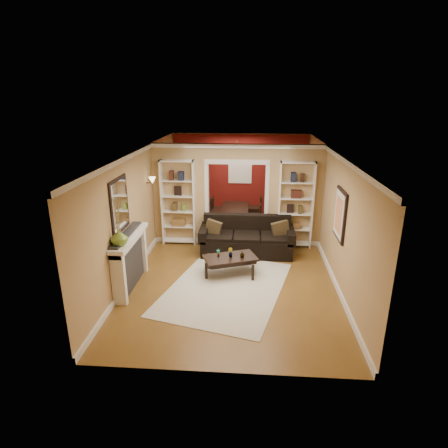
# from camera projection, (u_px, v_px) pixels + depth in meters

# --- Properties ---
(floor) EXTENTS (8.00, 8.00, 0.00)m
(floor) POSITION_uv_depth(u_px,v_px,m) (234.00, 260.00, 9.29)
(floor) COLOR brown
(floor) RESTS_ON ground
(ceiling) EXTENTS (8.00, 8.00, 0.00)m
(ceiling) POSITION_uv_depth(u_px,v_px,m) (235.00, 150.00, 8.41)
(ceiling) COLOR white
(ceiling) RESTS_ON ground
(wall_back) EXTENTS (8.00, 0.00, 8.00)m
(wall_back) POSITION_uv_depth(u_px,v_px,m) (240.00, 174.00, 12.62)
(wall_back) COLOR tan
(wall_back) RESTS_ON ground
(wall_front) EXTENTS (8.00, 0.00, 8.00)m
(wall_front) POSITION_uv_depth(u_px,v_px,m) (221.00, 291.00, 5.08)
(wall_front) COLOR tan
(wall_front) RESTS_ON ground
(wall_left) EXTENTS (0.00, 8.00, 8.00)m
(wall_left) POSITION_uv_depth(u_px,v_px,m) (141.00, 206.00, 9.00)
(wall_left) COLOR tan
(wall_left) RESTS_ON ground
(wall_right) EXTENTS (0.00, 8.00, 8.00)m
(wall_right) POSITION_uv_depth(u_px,v_px,m) (331.00, 210.00, 8.69)
(wall_right) COLOR tan
(wall_right) RESTS_ON ground
(partition_wall) EXTENTS (4.50, 0.15, 2.70)m
(partition_wall) POSITION_uv_depth(u_px,v_px,m) (237.00, 195.00, 9.98)
(partition_wall) COLOR tan
(partition_wall) RESTS_ON floor
(red_back_panel) EXTENTS (4.44, 0.04, 2.64)m
(red_back_panel) POSITION_uv_depth(u_px,v_px,m) (240.00, 175.00, 12.60)
(red_back_panel) COLOR maroon
(red_back_panel) RESTS_ON floor
(dining_window) EXTENTS (0.78, 0.03, 0.98)m
(dining_window) POSITION_uv_depth(u_px,v_px,m) (240.00, 169.00, 12.49)
(dining_window) COLOR #8CA5CC
(dining_window) RESTS_ON wall_back
(area_rug) EXTENTS (2.99, 3.63, 0.01)m
(area_rug) POSITION_uv_depth(u_px,v_px,m) (226.00, 288.00, 7.94)
(area_rug) COLOR beige
(area_rug) RESTS_ON floor
(sofa) EXTENTS (2.39, 1.03, 0.93)m
(sofa) POSITION_uv_depth(u_px,v_px,m) (247.00, 236.00, 9.54)
(sofa) COLOR black
(sofa) RESTS_ON floor
(pillow_left) EXTENTS (0.41, 0.22, 0.40)m
(pillow_left) POSITION_uv_depth(u_px,v_px,m) (214.00, 229.00, 9.52)
(pillow_left) COLOR #4F4022
(pillow_left) RESTS_ON sofa
(pillow_right) EXTENTS (0.44, 0.21, 0.43)m
(pillow_right) POSITION_uv_depth(u_px,v_px,m) (281.00, 230.00, 9.40)
(pillow_right) COLOR #4F4022
(pillow_right) RESTS_ON sofa
(coffee_table) EXTENTS (1.30, 0.99, 0.44)m
(coffee_table) POSITION_uv_depth(u_px,v_px,m) (230.00, 266.00, 8.46)
(coffee_table) COLOR black
(coffee_table) RESTS_ON floor
(plant_left) EXTENTS (0.11, 0.09, 0.18)m
(plant_left) POSITION_uv_depth(u_px,v_px,m) (218.00, 253.00, 8.38)
(plant_left) COLOR #336626
(plant_left) RESTS_ON coffee_table
(plant_center) EXTENTS (0.15, 0.15, 0.21)m
(plant_center) POSITION_uv_depth(u_px,v_px,m) (230.00, 253.00, 8.36)
(plant_center) COLOR #336626
(plant_center) RESTS_ON coffee_table
(plant_right) EXTENTS (0.12, 0.12, 0.19)m
(plant_right) POSITION_uv_depth(u_px,v_px,m) (242.00, 253.00, 8.34)
(plant_right) COLOR #336626
(plant_right) RESTS_ON coffee_table
(bookshelf_left) EXTENTS (0.90, 0.30, 2.30)m
(bookshelf_left) POSITION_uv_depth(u_px,v_px,m) (178.00, 203.00, 9.99)
(bookshelf_left) COLOR white
(bookshelf_left) RESTS_ON floor
(bookshelf_right) EXTENTS (0.90, 0.30, 2.30)m
(bookshelf_right) POSITION_uv_depth(u_px,v_px,m) (295.00, 205.00, 9.78)
(bookshelf_right) COLOR white
(bookshelf_right) RESTS_ON floor
(fireplace) EXTENTS (0.32, 1.70, 1.16)m
(fireplace) POSITION_uv_depth(u_px,v_px,m) (131.00, 261.00, 7.83)
(fireplace) COLOR white
(fireplace) RESTS_ON floor
(vase) EXTENTS (0.41, 0.41, 0.33)m
(vase) POSITION_uv_depth(u_px,v_px,m) (119.00, 237.00, 7.07)
(vase) COLOR olive
(vase) RESTS_ON fireplace
(mirror) EXTENTS (0.03, 0.95, 1.10)m
(mirror) POSITION_uv_depth(u_px,v_px,m) (119.00, 205.00, 7.44)
(mirror) COLOR silver
(mirror) RESTS_ON wall_left
(wall_sconce) EXTENTS (0.18, 0.18, 0.22)m
(wall_sconce) POSITION_uv_depth(u_px,v_px,m) (150.00, 181.00, 9.36)
(wall_sconce) COLOR #FFE0A5
(wall_sconce) RESTS_ON wall_left
(framed_art) EXTENTS (0.04, 0.85, 1.05)m
(framed_art) POSITION_uv_depth(u_px,v_px,m) (340.00, 215.00, 7.69)
(framed_art) COLOR black
(framed_art) RESTS_ON wall_right
(dining_table) EXTENTS (1.51, 0.84, 0.53)m
(dining_table) POSITION_uv_depth(u_px,v_px,m) (236.00, 216.00, 11.84)
(dining_table) COLOR black
(dining_table) RESTS_ON floor
(dining_chair_nw) EXTENTS (0.52, 0.52, 0.90)m
(dining_chair_nw) POSITION_uv_depth(u_px,v_px,m) (218.00, 212.00, 11.54)
(dining_chair_nw) COLOR black
(dining_chair_nw) RESTS_ON floor
(dining_chair_ne) EXTENTS (0.47, 0.47, 0.77)m
(dining_chair_ne) POSITION_uv_depth(u_px,v_px,m) (253.00, 215.00, 11.48)
(dining_chair_ne) COLOR black
(dining_chair_ne) RESTS_ON floor
(dining_chair_sw) EXTENTS (0.48, 0.48, 0.80)m
(dining_chair_sw) POSITION_uv_depth(u_px,v_px,m) (219.00, 208.00, 12.12)
(dining_chair_sw) COLOR black
(dining_chair_sw) RESTS_ON floor
(dining_chair_se) EXTENTS (0.54, 0.54, 0.88)m
(dining_chair_se) POSITION_uv_depth(u_px,v_px,m) (253.00, 208.00, 12.03)
(dining_chair_se) COLOR black
(dining_chair_se) RESTS_ON floor
(chandelier) EXTENTS (0.50, 0.50, 0.30)m
(chandelier) POSITION_uv_depth(u_px,v_px,m) (239.00, 161.00, 11.18)
(chandelier) COLOR #39281A
(chandelier) RESTS_ON ceiling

